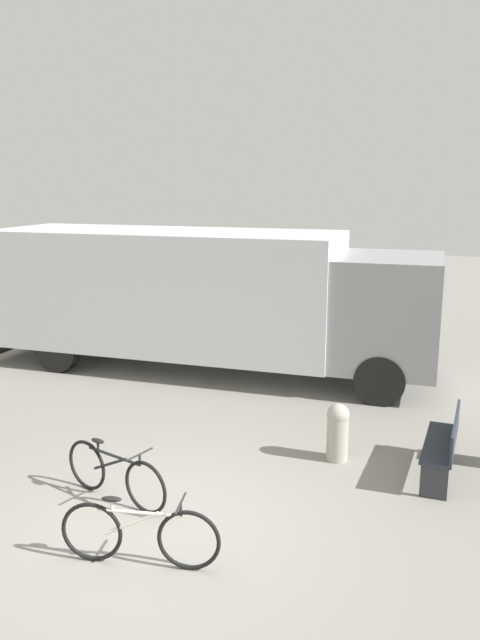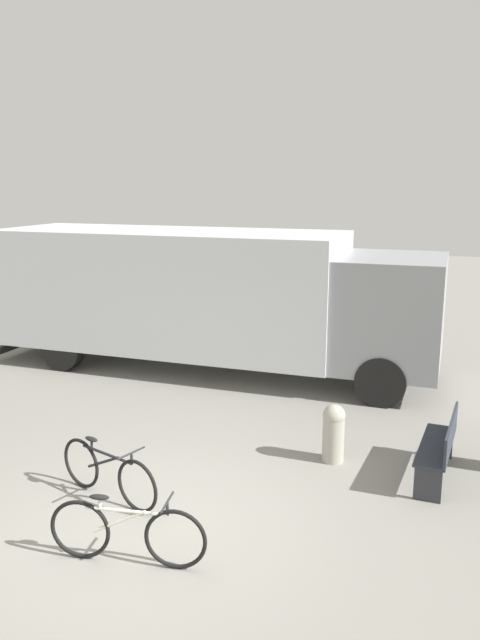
# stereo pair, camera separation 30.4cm
# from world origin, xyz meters

# --- Properties ---
(ground_plane) EXTENTS (60.00, 60.00, 0.00)m
(ground_plane) POSITION_xyz_m (0.00, 0.00, 0.00)
(ground_plane) COLOR gray
(delivery_truck) EXTENTS (9.52, 2.94, 2.94)m
(delivery_truck) POSITION_xyz_m (-2.00, 6.04, 1.65)
(delivery_truck) COLOR silver
(delivery_truck) RESTS_ON ground
(park_bench) EXTENTS (0.45, 1.52, 0.87)m
(park_bench) POSITION_xyz_m (3.09, 2.51, 0.47)
(park_bench) COLOR #282D38
(park_bench) RESTS_ON ground
(bicycle_near) EXTENTS (1.67, 0.58, 0.76)m
(bicycle_near) POSITION_xyz_m (-0.78, 0.37, 0.36)
(bicycle_near) COLOR black
(bicycle_near) RESTS_ON ground
(bicycle_middle) EXTENTS (1.70, 0.50, 0.76)m
(bicycle_middle) POSITION_xyz_m (0.18, -0.73, 0.36)
(bicycle_middle) COLOR black
(bicycle_middle) RESTS_ON ground
(bollard_near_bench) EXTENTS (0.33, 0.33, 0.85)m
(bollard_near_bench) POSITION_xyz_m (1.62, 2.51, 0.46)
(bollard_near_bench) COLOR #9E998C
(bollard_near_bench) RESTS_ON ground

